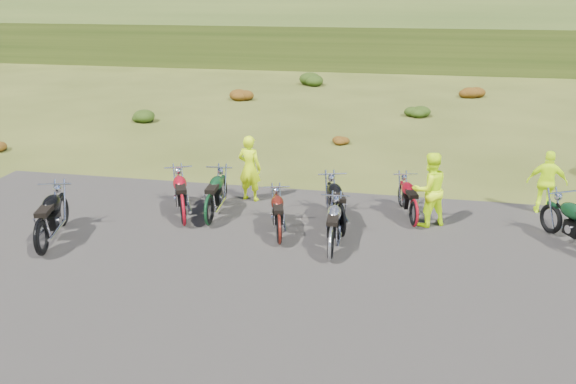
# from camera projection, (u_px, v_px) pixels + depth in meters

# --- Properties ---
(ground) EXTENTS (300.00, 300.00, 0.00)m
(ground) POSITION_uv_depth(u_px,v_px,m) (311.00, 255.00, 12.14)
(ground) COLOR #384115
(ground) RESTS_ON ground
(gravel_pad) EXTENTS (20.00, 12.00, 0.04)m
(gravel_pad) POSITION_uv_depth(u_px,v_px,m) (295.00, 303.00, 10.30)
(gravel_pad) COLOR black
(gravel_pad) RESTS_ON ground
(hill_slope) EXTENTS (300.00, 45.97, 9.37)m
(hill_slope) POSITION_uv_depth(u_px,v_px,m) (384.00, 42.00, 58.23)
(hill_slope) COLOR #2A3E14
(hill_slope) RESTS_ON ground
(hill_plateau) EXTENTS (300.00, 90.00, 9.17)m
(hill_plateau) POSITION_uv_depth(u_px,v_px,m) (394.00, 15.00, 113.53)
(hill_plateau) COLOR #2A3E14
(hill_plateau) RESTS_ON ground
(shrub_0) EXTENTS (0.77, 0.77, 0.45)m
(shrub_0) POSITION_uv_depth(u_px,v_px,m) (1.00, 145.00, 19.74)
(shrub_0) COLOR #682A0D
(shrub_0) RESTS_ON ground
(shrub_1) EXTENTS (1.03, 1.03, 0.61)m
(shrub_1) POSITION_uv_depth(u_px,v_px,m) (142.00, 114.00, 24.08)
(shrub_1) COLOR #1A320C
(shrub_1) RESTS_ON ground
(shrub_2) EXTENTS (1.30, 1.30, 0.77)m
(shrub_2) POSITION_uv_depth(u_px,v_px,m) (240.00, 93.00, 28.42)
(shrub_2) COLOR #682A0D
(shrub_2) RESTS_ON ground
(shrub_3) EXTENTS (1.56, 1.56, 0.92)m
(shrub_3) POSITION_uv_depth(u_px,v_px,m) (312.00, 78.00, 32.76)
(shrub_3) COLOR #1A320C
(shrub_3) RESTS_ON ground
(shrub_4) EXTENTS (0.77, 0.77, 0.45)m
(shrub_4) POSITION_uv_depth(u_px,v_px,m) (339.00, 138.00, 20.62)
(shrub_4) COLOR #682A0D
(shrub_4) RESTS_ON ground
(shrub_5) EXTENTS (1.03, 1.03, 0.61)m
(shrub_5) POSITION_uv_depth(u_px,v_px,m) (416.00, 110.00, 24.96)
(shrub_5) COLOR #1A320C
(shrub_5) RESTS_ON ground
(shrub_6) EXTENTS (1.30, 1.30, 0.77)m
(shrub_6) POSITION_uv_depth(u_px,v_px,m) (471.00, 90.00, 29.30)
(shrub_6) COLOR #682A0D
(shrub_6) RESTS_ON ground
(motorcycle_0) EXTENTS (1.37, 2.42, 1.20)m
(motorcycle_0) POSITION_uv_depth(u_px,v_px,m) (44.00, 255.00, 12.12)
(motorcycle_0) COLOR black
(motorcycle_0) RESTS_ON ground
(motorcycle_1) EXTENTS (1.57, 2.28, 1.14)m
(motorcycle_1) POSITION_uv_depth(u_px,v_px,m) (184.00, 226.00, 13.61)
(motorcycle_1) COLOR maroon
(motorcycle_1) RESTS_ON ground
(motorcycle_2) EXTENTS (0.87, 2.19, 1.12)m
(motorcycle_2) POSITION_uv_depth(u_px,v_px,m) (210.00, 226.00, 13.63)
(motorcycle_2) COLOR #0E3218
(motorcycle_2) RESTS_ON ground
(motorcycle_3) EXTENTS (0.75, 2.05, 1.06)m
(motorcycle_3) POSITION_uv_depth(u_px,v_px,m) (330.00, 260.00, 11.91)
(motorcycle_3) COLOR #A9AAAE
(motorcycle_3) RESTS_ON ground
(motorcycle_4) EXTENTS (1.12, 2.02, 1.01)m
(motorcycle_4) POSITION_uv_depth(u_px,v_px,m) (279.00, 245.00, 12.62)
(motorcycle_4) COLOR #4E140D
(motorcycle_4) RESTS_ON ground
(motorcycle_5) EXTENTS (1.35, 2.32, 1.15)m
(motorcycle_5) POSITION_uv_depth(u_px,v_px,m) (341.00, 237.00, 13.01)
(motorcycle_5) COLOR black
(motorcycle_5) RESTS_ON ground
(motorcycle_6) EXTENTS (1.05, 2.01, 1.00)m
(motorcycle_6) POSITION_uv_depth(u_px,v_px,m) (413.00, 227.00, 13.54)
(motorcycle_6) COLOR maroon
(motorcycle_6) RESTS_ON ground
(person_middle) EXTENTS (0.73, 0.57, 1.79)m
(person_middle) POSITION_uv_depth(u_px,v_px,m) (250.00, 169.00, 14.92)
(person_middle) COLOR #D6FF0D
(person_middle) RESTS_ON ground
(person_right_a) EXTENTS (1.10, 1.03, 1.81)m
(person_right_a) POSITION_uv_depth(u_px,v_px,m) (429.00, 191.00, 13.32)
(person_right_a) COLOR #D6FF0D
(person_right_a) RESTS_ON ground
(person_right_b) EXTENTS (0.99, 0.50, 1.63)m
(person_right_b) POSITION_uv_depth(u_px,v_px,m) (547.00, 183.00, 14.09)
(person_right_b) COLOR #D6FF0D
(person_right_b) RESTS_ON ground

